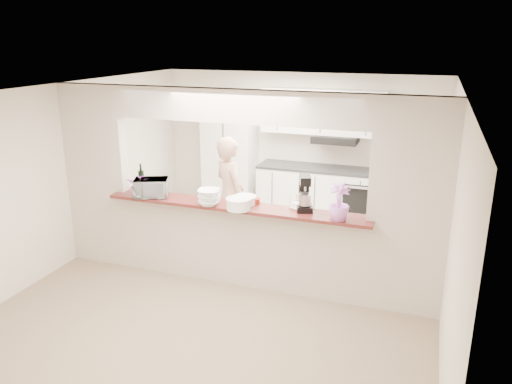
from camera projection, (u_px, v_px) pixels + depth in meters
The scene contains 19 objects.
floor at pixel (238, 282), 6.54m from camera, with size 6.00×6.00×0.00m, color gray.
tile_overlay at pixel (273, 239), 7.93m from camera, with size 5.00×2.90×0.01m, color silver.
partition at pixel (236, 173), 6.10m from camera, with size 5.00×0.15×2.50m.
bar_counter at pixel (237, 242), 6.36m from camera, with size 3.40×0.38×1.09m.
kitchen_cabinets at pixel (284, 162), 8.76m from camera, with size 3.15×0.62×2.25m.
refrigerator at pixel (416, 182), 8.01m from camera, with size 0.75×0.70×1.70m, color #ADAEB2.
flower_left at pixel (139, 185), 6.45m from camera, with size 0.29×0.25×0.32m, color #C3679C.
wine_bottle_a at pixel (142, 182), 6.68m from camera, with size 0.07×0.07×0.33m.
wine_bottle_b at pixel (141, 180), 6.68m from camera, with size 0.08×0.08×0.38m.
toaster_oven at pixel (151, 188), 6.46m from camera, with size 0.43×0.29×0.24m, color #A3A2A7.
serving_bowls at pixel (209, 198), 6.13m from camera, with size 0.27×0.27×0.20m, color white.
plate_stack_a at pixel (239, 204), 5.99m from camera, with size 0.30×0.30×0.14m.
plate_stack_b at pixel (245, 200), 6.19m from camera, with size 0.29×0.29×0.10m.
red_bowl at pixel (254, 201), 6.21m from camera, with size 0.15×0.15×0.07m, color maroon.
tan_bowl at pixel (240, 202), 6.16m from camera, with size 0.14×0.14×0.07m, color #CEB891.
utensil_caddy at pixel (300, 202), 5.97m from camera, with size 0.28×0.23×0.23m.
stand_mixer at pixel (304, 194), 5.94m from camera, with size 0.27×0.33×0.43m.
flower_right at pixel (339, 202), 5.60m from camera, with size 0.24×0.24×0.43m, color #B464BA.
person at pixel (230, 198), 7.13m from camera, with size 0.64×0.42×1.76m, color tan.
Camera 1 is at (2.20, -5.47, 3.08)m, focal length 35.00 mm.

